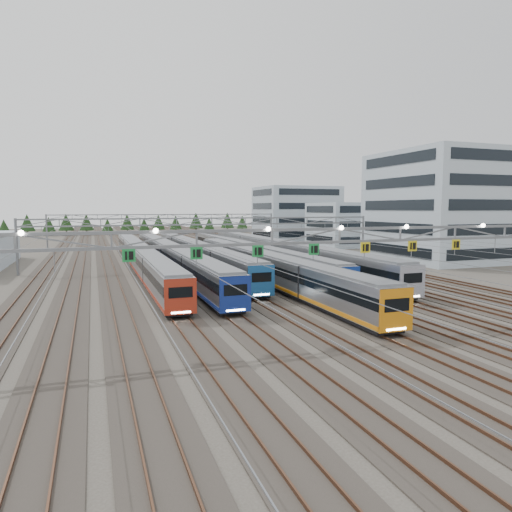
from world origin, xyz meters
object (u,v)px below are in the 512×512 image
object	(u,v)px
train_c	(196,253)
depot_bldg_south	(438,206)
gantry_far	(168,220)
depot_bldg_north	(296,213)
gantry_mid	(212,227)
gantry_near	(340,238)
train_e	(246,252)
train_a	(140,257)
train_b	(170,255)
depot_bldg_mid	(344,224)
train_d	(263,266)
train_f	(279,252)

from	to	relation	value
train_c	depot_bldg_south	bearing A→B (deg)	-7.87
gantry_far	depot_bldg_north	world-z (taller)	depot_bldg_north
gantry_mid	depot_bldg_north	distance (m)	67.17
train_c	gantry_near	size ratio (longest dim) A/B	1.09
gantry_mid	depot_bldg_south	size ratio (longest dim) A/B	2.56
train_c	train_e	distance (m)	9.07
train_a	train_e	distance (m)	18.24
train_c	depot_bldg_north	world-z (taller)	depot_bldg_north
train_e	train_b	bearing A→B (deg)	-167.16
train_e	depot_bldg_north	world-z (taller)	depot_bldg_north
train_b	train_e	distance (m)	13.85
gantry_mid	gantry_far	bearing A→B (deg)	90.00
gantry_mid	depot_bldg_south	world-z (taller)	depot_bldg_south
train_e	depot_bldg_mid	xyz separation A→B (m)	(34.43, 25.87, 3.43)
gantry_near	depot_bldg_south	bearing A→B (deg)	41.34
train_a	depot_bldg_south	world-z (taller)	depot_bldg_south
depot_bldg_mid	train_b	bearing A→B (deg)	-148.87
train_a	depot_bldg_north	size ratio (longest dim) A/B	3.08
train_d	depot_bldg_mid	bearing A→B (deg)	49.88
depot_bldg_south	depot_bldg_mid	bearing A→B (deg)	89.43
train_e	train_f	xyz separation A→B (m)	(4.50, -3.98, 0.24)
train_e	gantry_near	xyz separation A→B (m)	(-6.80, -43.06, 5.15)
train_c	train_e	world-z (taller)	train_c
depot_bldg_south	depot_bldg_north	size ratio (longest dim) A/B	1.00
gantry_mid	train_d	bearing A→B (deg)	-82.63
train_c	depot_bldg_south	world-z (taller)	depot_bldg_south
train_d	depot_bldg_south	distance (m)	41.51
gantry_far	train_b	bearing A→B (deg)	-98.51
train_a	train_d	size ratio (longest dim) A/B	1.26
train_d	gantry_near	bearing A→B (deg)	-95.77
train_e	depot_bldg_north	distance (m)	61.19
train_b	depot_bldg_mid	bearing A→B (deg)	31.13
train_c	gantry_far	bearing A→B (deg)	87.02
depot_bldg_south	train_e	bearing A→B (deg)	168.27
train_e	gantry_far	size ratio (longest dim) A/B	1.19
train_b	depot_bldg_mid	xyz separation A→B (m)	(47.93, 28.95, 3.28)
train_b	gantry_far	distance (m)	45.84
train_f	train_e	bearing A→B (deg)	138.51
train_a	train_e	world-z (taller)	train_a
gantry_mid	depot_bldg_north	bearing A→B (deg)	53.77
train_e	gantry_far	world-z (taller)	gantry_far
train_d	train_f	bearing A→B (deg)	61.18
train_c	depot_bldg_mid	world-z (taller)	depot_bldg_mid
train_f	depot_bldg_mid	distance (m)	42.39
train_c	depot_bldg_north	size ratio (longest dim) A/B	2.79
train_d	train_f	size ratio (longest dim) A/B	0.80
train_e	depot_bldg_mid	distance (m)	43.20
gantry_near	depot_bldg_north	bearing A→B (deg)	67.15
train_f	gantry_far	world-z (taller)	gantry_far
train_e	train_a	bearing A→B (deg)	-170.80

